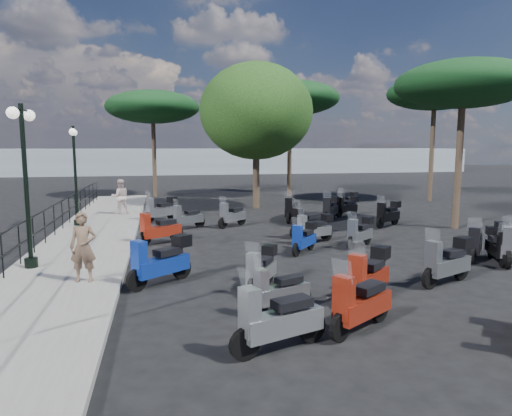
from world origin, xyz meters
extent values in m
plane|color=black|center=(0.00, 0.00, 0.00)|extent=(120.00, 120.00, 0.00)
cube|color=slate|center=(-6.50, 3.00, 0.07)|extent=(3.00, 30.00, 0.15)
cylinder|color=black|center=(-7.80, -0.62, 0.70)|extent=(0.04, 0.04, 1.10)
cylinder|color=black|center=(-7.80, 0.75, 0.70)|extent=(0.04, 0.04, 1.10)
cylinder|color=black|center=(-7.80, 2.12, 0.70)|extent=(0.04, 0.04, 1.10)
cylinder|color=black|center=(-7.80, 3.48, 0.70)|extent=(0.04, 0.04, 1.10)
cylinder|color=black|center=(-7.80, 4.85, 0.70)|extent=(0.04, 0.04, 1.10)
cylinder|color=black|center=(-7.80, 6.22, 0.70)|extent=(0.04, 0.04, 1.10)
cylinder|color=black|center=(-7.80, 7.59, 0.70)|extent=(0.04, 0.04, 1.10)
cylinder|color=black|center=(-7.80, 8.96, 0.70)|extent=(0.04, 0.04, 1.10)
cylinder|color=black|center=(-7.80, 10.33, 0.70)|extent=(0.04, 0.04, 1.10)
cylinder|color=black|center=(-7.80, 11.69, 0.70)|extent=(0.04, 0.04, 1.10)
cylinder|color=black|center=(-7.80, 13.06, 0.70)|extent=(0.04, 0.04, 1.10)
cylinder|color=black|center=(-7.80, 14.43, 0.70)|extent=(0.04, 0.04, 1.10)
cylinder|color=black|center=(-7.80, 15.80, 0.70)|extent=(0.04, 0.04, 1.10)
cube|color=black|center=(-7.80, 2.80, 1.23)|extent=(0.04, 26.00, 0.04)
cube|color=black|center=(-7.80, 2.80, 0.70)|extent=(0.04, 26.00, 0.04)
cylinder|color=black|center=(-7.42, 0.33, 0.28)|extent=(0.34, 0.34, 0.25)
cylinder|color=black|center=(-7.42, 0.33, 2.26)|extent=(0.12, 0.12, 4.22)
cylinder|color=black|center=(-7.42, 0.33, 4.21)|extent=(0.17, 0.95, 0.04)
sphere|color=white|center=(-7.36, 0.80, 4.11)|extent=(0.30, 0.30, 0.30)
sphere|color=white|center=(-7.48, -0.14, 4.11)|extent=(0.30, 0.30, 0.30)
cylinder|color=black|center=(-7.36, 6.90, 0.27)|extent=(0.32, 0.32, 0.24)
cylinder|color=black|center=(-7.36, 6.90, 2.13)|extent=(0.11, 0.11, 3.95)
cylinder|color=black|center=(-7.36, 6.90, 3.95)|extent=(0.16, 0.89, 0.04)
sphere|color=white|center=(-7.42, 7.34, 3.86)|extent=(0.28, 0.28, 0.28)
sphere|color=white|center=(-7.30, 6.46, 3.86)|extent=(0.28, 0.28, 0.28)
imported|color=brown|center=(-5.85, -1.27, 0.97)|extent=(0.64, 0.46, 1.65)
imported|color=beige|center=(-5.94, 9.83, 0.96)|extent=(0.88, 0.74, 1.63)
cylinder|color=black|center=(-2.11, -2.77, 0.22)|extent=(0.32, 0.43, 0.45)
cylinder|color=black|center=(-1.51, -1.83, 0.22)|extent=(0.32, 0.43, 0.45)
cube|color=gray|center=(-1.79, -2.26, 0.39)|extent=(0.92, 1.19, 0.32)
cube|color=black|center=(-1.70, -2.12, 0.65)|extent=(0.54, 0.62, 0.13)
cube|color=gray|center=(-2.07, -2.70, 0.65)|extent=(0.35, 0.32, 0.65)
plane|color=white|center=(-2.10, -2.75, 1.07)|extent=(0.34, 0.25, 0.35)
cube|color=black|center=(-1.50, -1.81, 0.82)|extent=(0.42, 0.43, 0.24)
cylinder|color=black|center=(-4.63, -1.85, 0.27)|extent=(0.49, 0.42, 0.53)
cylinder|color=black|center=(-3.57, -1.03, 0.27)|extent=(0.49, 0.42, 0.53)
cube|color=#12319E|center=(-4.06, -1.41, 0.47)|extent=(1.37, 1.19, 0.38)
cube|color=black|center=(-3.91, -1.29, 0.78)|extent=(0.73, 0.67, 0.16)
cube|color=#12319E|center=(-4.56, -1.80, 0.78)|extent=(0.40, 0.41, 0.78)
plane|color=white|center=(-4.61, -1.84, 1.28)|extent=(0.33, 0.39, 0.41)
cube|color=black|center=(-3.56, -1.02, 0.98)|extent=(0.52, 0.51, 0.29)
cylinder|color=black|center=(-4.65, 2.98, 0.25)|extent=(0.49, 0.35, 0.51)
cylinder|color=black|center=(-3.55, 3.61, 0.25)|extent=(0.49, 0.35, 0.51)
cube|color=maroon|center=(-4.05, 3.32, 0.44)|extent=(1.37, 1.00, 0.36)
cube|color=black|center=(-3.90, 3.41, 0.74)|extent=(0.71, 0.59, 0.15)
cube|color=maroon|center=(-4.58, 3.02, 0.74)|extent=(0.36, 0.39, 0.74)
plane|color=white|center=(-4.63, 2.99, 1.22)|extent=(0.27, 0.39, 0.39)
cylinder|color=black|center=(-3.50, 5.70, 0.23)|extent=(0.44, 0.31, 0.45)
cylinder|color=black|center=(-2.52, 6.27, 0.23)|extent=(0.44, 0.31, 0.45)
cube|color=#4A4E52|center=(-2.97, 6.01, 0.40)|extent=(1.22, 0.90, 0.32)
cube|color=black|center=(-2.83, 6.09, 0.66)|extent=(0.63, 0.53, 0.13)
cube|color=#4A4E52|center=(-3.44, 5.74, 0.66)|extent=(0.32, 0.35, 0.66)
plane|color=white|center=(-3.49, 5.71, 1.09)|extent=(0.25, 0.35, 0.35)
cylinder|color=black|center=(-4.61, 7.67, 0.25)|extent=(0.47, 0.38, 0.50)
cylinder|color=black|center=(-3.59, 8.40, 0.25)|extent=(0.47, 0.38, 0.50)
cube|color=#95969E|center=(-4.06, 8.07, 0.44)|extent=(1.31, 1.08, 0.36)
cube|color=black|center=(-3.91, 8.17, 0.73)|extent=(0.69, 0.62, 0.15)
cube|color=#95969E|center=(-4.54, 7.72, 0.73)|extent=(0.37, 0.39, 0.73)
plane|color=white|center=(-4.59, 7.68, 1.20)|extent=(0.30, 0.37, 0.39)
cube|color=black|center=(-3.57, 8.42, 0.92)|extent=(0.48, 0.48, 0.27)
cylinder|color=black|center=(-2.81, -5.68, 0.26)|extent=(0.53, 0.28, 0.52)
cylinder|color=black|center=(-1.57, -5.24, 0.26)|extent=(0.53, 0.28, 0.52)
cube|color=gray|center=(-2.14, -5.44, 0.46)|extent=(1.46, 0.83, 0.37)
cube|color=black|center=(-1.96, -5.38, 0.76)|extent=(0.73, 0.53, 0.15)
cube|color=gray|center=(-2.73, -5.65, 0.76)|extent=(0.34, 0.39, 0.76)
plane|color=white|center=(-2.79, -5.67, 1.26)|extent=(0.22, 0.42, 0.41)
cylinder|color=black|center=(-1.10, -5.33, 0.26)|extent=(0.49, 0.37, 0.52)
cylinder|color=black|center=(-0.02, -4.63, 0.26)|extent=(0.49, 0.37, 0.52)
cube|color=maroon|center=(-0.51, -4.95, 0.45)|extent=(1.37, 1.07, 0.37)
cube|color=black|center=(-0.36, -4.85, 0.75)|extent=(0.72, 0.62, 0.15)
cube|color=maroon|center=(-1.03, -5.29, 0.75)|extent=(0.37, 0.40, 0.75)
plane|color=white|center=(-1.08, -5.32, 1.23)|extent=(0.29, 0.39, 0.40)
cylinder|color=black|center=(-2.24, -3.97, 0.22)|extent=(0.44, 0.25, 0.44)
cylinder|color=black|center=(-1.22, -3.57, 0.22)|extent=(0.44, 0.25, 0.44)
cube|color=#95969E|center=(-1.69, -3.76, 0.38)|extent=(1.21, 0.73, 0.31)
cube|color=black|center=(-1.54, -3.70, 0.64)|extent=(0.61, 0.46, 0.13)
cube|color=#95969E|center=(-2.17, -3.95, 0.64)|extent=(0.29, 0.33, 0.64)
plane|color=white|center=(-2.22, -3.97, 1.05)|extent=(0.19, 0.35, 0.34)
cylinder|color=black|center=(-0.09, 0.63, 0.22)|extent=(0.36, 0.38, 0.43)
cylinder|color=black|center=(0.64, 1.43, 0.22)|extent=(0.36, 0.38, 0.43)
cube|color=#12319E|center=(0.31, 1.06, 0.38)|extent=(1.01, 1.07, 0.31)
cube|color=black|center=(0.41, 1.18, 0.63)|extent=(0.56, 0.58, 0.13)
cube|color=#12319E|center=(-0.04, 0.68, 0.63)|extent=(0.33, 0.33, 0.63)
plane|color=white|center=(-0.07, 0.64, 1.03)|extent=(0.30, 0.28, 0.33)
cube|color=black|center=(0.65, 1.44, 0.79)|extent=(0.42, 0.42, 0.23)
cylinder|color=black|center=(0.65, 3.19, 0.25)|extent=(0.49, 0.34, 0.51)
cylinder|color=black|center=(1.76, 3.81, 0.25)|extent=(0.49, 0.34, 0.51)
cube|color=black|center=(1.25, 3.53, 0.44)|extent=(1.37, 0.98, 0.36)
cube|color=black|center=(1.41, 3.61, 0.74)|extent=(0.71, 0.58, 0.15)
cube|color=black|center=(0.73, 3.23, 0.74)|extent=(0.36, 0.39, 0.74)
plane|color=white|center=(0.67, 3.20, 1.21)|extent=(0.27, 0.39, 0.39)
cylinder|color=black|center=(-1.64, 5.76, 0.24)|extent=(0.43, 0.38, 0.47)
cylinder|color=black|center=(-0.73, 6.53, 0.24)|extent=(0.43, 0.38, 0.47)
cube|color=#95969E|center=(-1.15, 6.18, 0.41)|extent=(1.20, 1.08, 0.34)
cube|color=black|center=(-1.02, 6.28, 0.69)|extent=(0.64, 0.61, 0.14)
cube|color=#95969E|center=(-1.58, 5.81, 0.69)|extent=(0.36, 0.37, 0.69)
plane|color=white|center=(-1.62, 5.78, 1.13)|extent=(0.30, 0.34, 0.37)
cylinder|color=black|center=(-0.20, -3.91, 0.26)|extent=(0.46, 0.42, 0.51)
cylinder|color=black|center=(0.76, -3.06, 0.26)|extent=(0.46, 0.42, 0.51)
cube|color=maroon|center=(0.32, -3.45, 0.45)|extent=(1.28, 1.19, 0.36)
cube|color=black|center=(0.46, -3.33, 0.75)|extent=(0.69, 0.66, 0.15)
cube|color=maroon|center=(-0.14, -3.85, 0.75)|extent=(0.39, 0.40, 0.75)
plane|color=white|center=(-0.19, -3.90, 1.23)|extent=(0.33, 0.36, 0.40)
cube|color=black|center=(0.78, -3.05, 0.94)|extent=(0.50, 0.50, 0.28)
cylinder|color=black|center=(1.92, 1.17, 0.22)|extent=(0.41, 0.35, 0.45)
cylinder|color=black|center=(2.80, 1.86, 0.22)|extent=(0.41, 0.35, 0.45)
cube|color=#4A4E52|center=(2.39, 1.54, 0.39)|extent=(1.15, 1.00, 0.32)
cube|color=black|center=(2.52, 1.64, 0.65)|extent=(0.61, 0.57, 0.13)
cube|color=#4A4E52|center=(1.97, 1.21, 0.65)|extent=(0.33, 0.35, 0.65)
plane|color=white|center=(1.93, 1.18, 1.07)|extent=(0.28, 0.32, 0.35)
cube|color=black|center=(2.81, 1.87, 0.82)|extent=(0.43, 0.43, 0.24)
cylinder|color=black|center=(0.53, 2.23, 0.23)|extent=(0.46, 0.24, 0.46)
cylinder|color=black|center=(1.61, 2.61, 0.23)|extent=(0.46, 0.24, 0.46)
cube|color=gray|center=(1.12, 2.44, 0.40)|extent=(1.28, 0.72, 0.32)
cube|color=black|center=(1.27, 2.49, 0.67)|extent=(0.64, 0.46, 0.13)
cube|color=gray|center=(0.60, 2.25, 0.67)|extent=(0.29, 0.34, 0.67)
plane|color=white|center=(0.55, 2.23, 1.10)|extent=(0.19, 0.37, 0.35)
cube|color=black|center=(1.63, 2.62, 0.84)|extent=(0.41, 0.40, 0.25)
cylinder|color=black|center=(1.29, 6.36, 0.25)|extent=(0.33, 0.50, 0.51)
cylinder|color=black|center=(1.89, 7.48, 0.25)|extent=(0.33, 0.50, 0.51)
cube|color=black|center=(1.61, 6.96, 0.45)|extent=(0.97, 1.39, 0.36)
cube|color=black|center=(1.70, 7.12, 0.74)|extent=(0.58, 0.71, 0.15)
cube|color=black|center=(1.33, 6.43, 0.74)|extent=(0.39, 0.36, 0.74)
plane|color=white|center=(1.30, 6.37, 1.22)|extent=(0.40, 0.26, 0.39)
cylinder|color=black|center=(2.06, -3.02, 0.26)|extent=(0.51, 0.30, 0.51)
cylinder|color=black|center=(3.25, -2.52, 0.26)|extent=(0.51, 0.30, 0.51)
cube|color=#4A4E52|center=(2.70, -2.75, 0.45)|extent=(1.42, 0.88, 0.36)
cube|color=black|center=(2.87, -2.68, 0.75)|extent=(0.72, 0.55, 0.15)
cube|color=#4A4E52|center=(2.14, -2.99, 0.75)|extent=(0.34, 0.39, 0.75)
plane|color=white|center=(2.08, -3.01, 1.23)|extent=(0.24, 0.41, 0.40)
cube|color=black|center=(3.26, -2.51, 0.94)|extent=(0.47, 0.46, 0.28)
cylinder|color=black|center=(5.11, -1.72, 0.22)|extent=(0.27, 0.45, 0.45)
cylinder|color=black|center=(5.56, -0.69, 0.22)|extent=(0.27, 0.45, 0.45)
cube|color=black|center=(5.36, -1.16, 0.39)|extent=(0.78, 1.24, 0.32)
cube|color=black|center=(5.42, -1.02, 0.65)|extent=(0.48, 0.63, 0.13)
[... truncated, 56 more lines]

